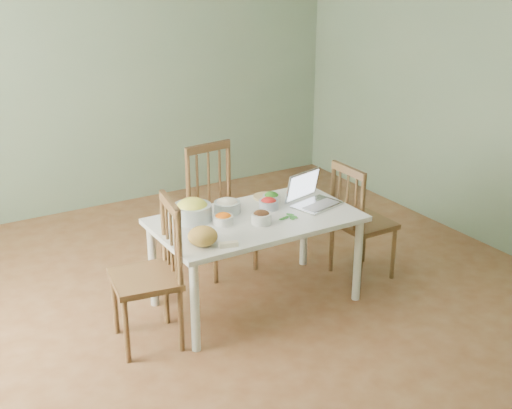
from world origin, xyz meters
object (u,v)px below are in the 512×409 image
chair_right (364,220)px  laptop (317,191)px  dining_table (256,261)px  chair_far (222,210)px  bread_boule (203,236)px  bowl_squash (192,210)px  chair_left (145,275)px

chair_right → laptop: bearing=87.6°
dining_table → chair_far: chair_far is taller
chair_far → bread_boule: 1.06m
laptop → chair_right: bearing=-16.5°
chair_right → bread_boule: bearing=96.1°
dining_table → bowl_squash: (-0.41, 0.19, 0.42)m
chair_left → bowl_squash: (0.49, 0.28, 0.26)m
bread_boule → chair_right: bearing=6.7°
bread_boule → bowl_squash: 0.43m
dining_table → chair_right: bearing=-2.9°
dining_table → chair_left: (-0.89, -0.09, 0.16)m
chair_right → bread_boule: chair_right is taller
chair_far → chair_right: 1.12m
chair_right → bowl_squash: size_ratio=3.49×
chair_left → chair_far: bearing=135.9°
chair_far → laptop: chair_far is taller
dining_table → chair_far: (0.06, 0.62, 0.17)m
bowl_squash → laptop: bearing=-13.6°
bread_boule → bowl_squash: size_ratio=0.72×
chair_far → chair_left: 1.19m
chair_right → laptop: (-0.45, 0.01, 0.33)m
dining_table → laptop: laptop is taller
dining_table → bread_boule: 0.70m
dining_table → bread_boule: bread_boule is taller
chair_left → chair_right: size_ratio=1.05×
chair_right → laptop: chair_right is taller
chair_far → chair_left: (-0.95, -0.71, -0.01)m
chair_far → chair_right: bearing=-42.2°
chair_far → bread_boule: bearing=-130.3°
chair_far → laptop: 0.85m
bread_boule → laptop: size_ratio=0.57×
bread_boule → laptop: bearing=10.3°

